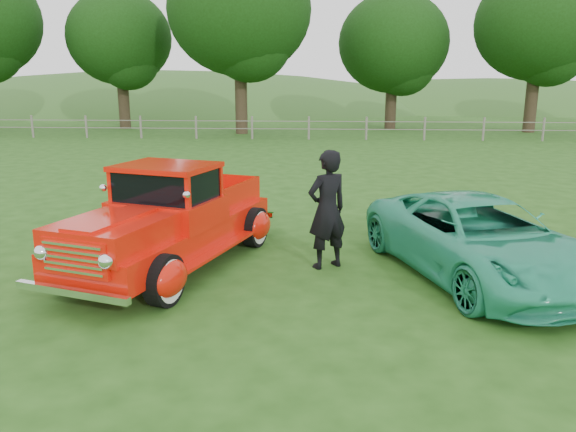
# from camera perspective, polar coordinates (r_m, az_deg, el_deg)

# --- Properties ---
(ground) EXTENTS (140.00, 140.00, 0.00)m
(ground) POSITION_cam_1_polar(r_m,az_deg,el_deg) (8.35, -2.49, -8.32)
(ground) COLOR #204813
(ground) RESTS_ON ground
(distant_hills) EXTENTS (116.00, 60.00, 18.00)m
(distant_hills) POSITION_cam_1_polar(r_m,az_deg,el_deg) (67.77, -0.43, 7.32)
(distant_hills) COLOR #2B5720
(distant_hills) RESTS_ON ground
(fence_line) EXTENTS (48.00, 0.12, 1.20)m
(fence_line) POSITION_cam_1_polar(r_m,az_deg,el_deg) (29.81, 2.13, 8.93)
(fence_line) COLOR slate
(fence_line) RESTS_ON ground
(tree_mid_west) EXTENTS (6.40, 6.40, 8.46)m
(tree_mid_west) POSITION_cam_1_polar(r_m,az_deg,el_deg) (38.01, -16.75, 16.90)
(tree_mid_west) COLOR black
(tree_mid_west) RESTS_ON ground
(tree_near_west) EXTENTS (8.00, 8.00, 10.42)m
(tree_near_west) POSITION_cam_1_polar(r_m,az_deg,el_deg) (33.25, -4.96, 20.09)
(tree_near_west) COLOR black
(tree_near_west) RESTS_ON ground
(tree_near_east) EXTENTS (6.80, 6.80, 8.33)m
(tree_near_east) POSITION_cam_1_polar(r_m,az_deg,el_deg) (36.98, 10.66, 16.87)
(tree_near_east) COLOR black
(tree_near_east) RESTS_ON ground
(tree_mid_east) EXTENTS (7.20, 7.20, 9.44)m
(tree_mid_east) POSITION_cam_1_polar(r_m,az_deg,el_deg) (36.87, 24.15, 17.40)
(tree_mid_east) COLOR black
(tree_mid_east) RESTS_ON ground
(red_pickup) EXTENTS (3.25, 5.28, 1.78)m
(red_pickup) POSITION_cam_1_polar(r_m,az_deg,el_deg) (9.66, -11.81, -0.56)
(red_pickup) COLOR black
(red_pickup) RESTS_ON ground
(teal_sedan) EXTENTS (3.55, 5.11, 1.30)m
(teal_sedan) POSITION_cam_1_polar(r_m,az_deg,el_deg) (9.49, 18.80, -2.19)
(teal_sedan) COLOR #29A77D
(teal_sedan) RESTS_ON ground
(man) EXTENTS (0.88, 0.81, 2.02)m
(man) POSITION_cam_1_polar(r_m,az_deg,el_deg) (9.40, 4.00, 0.65)
(man) COLOR black
(man) RESTS_ON ground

